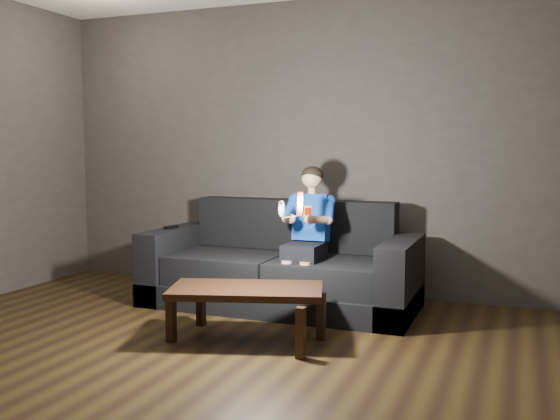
% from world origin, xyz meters
% --- Properties ---
extents(floor, '(5.00, 5.00, 0.00)m').
position_xyz_m(floor, '(0.00, 0.00, 0.00)').
color(floor, black).
rests_on(floor, ground).
extents(back_wall, '(5.00, 0.04, 2.70)m').
position_xyz_m(back_wall, '(0.00, 2.50, 1.35)').
color(back_wall, '#393331').
rests_on(back_wall, ground).
extents(sofa, '(2.28, 0.99, 0.88)m').
position_xyz_m(sofa, '(0.05, 1.84, 0.29)').
color(sofa, black).
rests_on(sofa, floor).
extents(child, '(0.43, 0.53, 1.06)m').
position_xyz_m(child, '(0.31, 1.77, 0.72)').
color(child, black).
rests_on(child, sofa).
extents(wii_remote_red, '(0.05, 0.07, 0.18)m').
position_xyz_m(wii_remote_red, '(0.39, 1.36, 0.92)').
color(wii_remote_red, red).
rests_on(wii_remote_red, child).
extents(nunchuk_white, '(0.07, 0.09, 0.14)m').
position_xyz_m(nunchuk_white, '(0.24, 1.36, 0.88)').
color(nunchuk_white, white).
rests_on(nunchuk_white, child).
extents(wii_remote_black, '(0.07, 0.16, 0.03)m').
position_xyz_m(wii_remote_black, '(-0.98, 1.75, 0.64)').
color(wii_remote_black, black).
rests_on(wii_remote_black, sofa).
extents(coffee_table, '(1.16, 0.81, 0.38)m').
position_xyz_m(coffee_table, '(0.18, 0.83, 0.33)').
color(coffee_table, black).
rests_on(coffee_table, floor).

